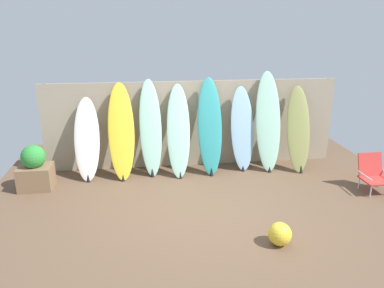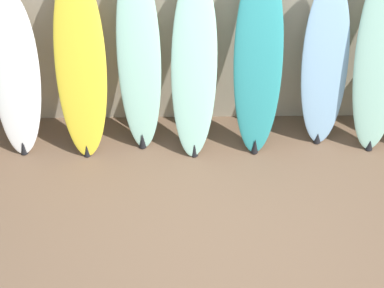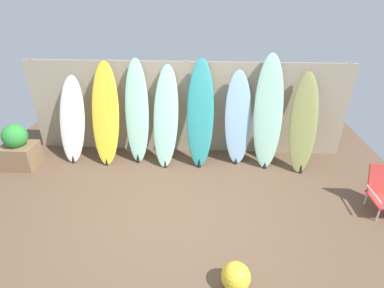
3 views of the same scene
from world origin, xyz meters
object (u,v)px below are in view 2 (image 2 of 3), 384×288
at_px(surfboard_skyblue_5, 325,65).
at_px(surfboard_seafoam_2, 139,60).
at_px(surfboard_seafoam_6, 381,53).
at_px(surfboard_white_0, 16,77).
at_px(surfboard_yellow_1, 81,66).
at_px(surfboard_teal_4, 258,61).
at_px(surfboard_seafoam_3, 194,67).

bearing_deg(surfboard_skyblue_5, surfboard_seafoam_2, -179.68).
bearing_deg(surfboard_seafoam_6, surfboard_white_0, -179.60).
bearing_deg(surfboard_skyblue_5, surfboard_seafoam_6, -4.53).
distance_m(surfboard_white_0, surfboard_yellow_1, 0.68).
bearing_deg(surfboard_yellow_1, surfboard_seafoam_2, 8.27).
bearing_deg(surfboard_yellow_1, surfboard_seafoam_6, 1.00).
bearing_deg(surfboard_seafoam_2, surfboard_teal_4, -3.66).
bearing_deg(surfboard_yellow_1, surfboard_white_0, 177.76).
relative_size(surfboard_seafoam_2, surfboard_seafoam_6, 0.94).
bearing_deg(surfboard_yellow_1, surfboard_skyblue_5, 2.19).
xyz_separation_m(surfboard_white_0, surfboard_seafoam_3, (1.77, -0.01, 0.11)).
height_order(surfboard_seafoam_2, surfboard_seafoam_6, surfboard_seafoam_6).
relative_size(surfboard_white_0, surfboard_yellow_1, 0.85).
bearing_deg(surfboard_seafoam_2, surfboard_seafoam_3, -7.37).
xyz_separation_m(surfboard_seafoam_3, surfboard_skyblue_5, (1.32, 0.08, -0.03)).
distance_m(surfboard_teal_4, surfboard_skyblue_5, 0.70).
relative_size(surfboard_seafoam_3, surfboard_skyblue_5, 1.04).
bearing_deg(surfboard_seafoam_2, surfboard_white_0, -177.37).
height_order(surfboard_teal_4, surfboard_skyblue_5, surfboard_teal_4).
relative_size(surfboard_white_0, surfboard_seafoam_6, 0.78).
relative_size(surfboard_seafoam_2, surfboard_seafoam_3, 1.06).
xyz_separation_m(surfboard_skyblue_5, surfboard_seafoam_6, (0.52, -0.04, 0.15)).
relative_size(surfboard_white_0, surfboard_seafoam_2, 0.83).
distance_m(surfboard_white_0, surfboard_seafoam_6, 3.62).
bearing_deg(surfboard_teal_4, surfboard_white_0, 179.56).
distance_m(surfboard_white_0, surfboard_seafoam_3, 1.78).
height_order(surfboard_yellow_1, surfboard_teal_4, surfboard_teal_4).
distance_m(surfboard_yellow_1, surfboard_teal_4, 1.74).
relative_size(surfboard_yellow_1, surfboard_seafoam_6, 0.92).
bearing_deg(surfboard_seafoam_3, surfboard_teal_4, -0.42).
height_order(surfboard_seafoam_2, surfboard_skyblue_5, surfboard_seafoam_2).
bearing_deg(surfboard_white_0, surfboard_seafoam_6, 0.40).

